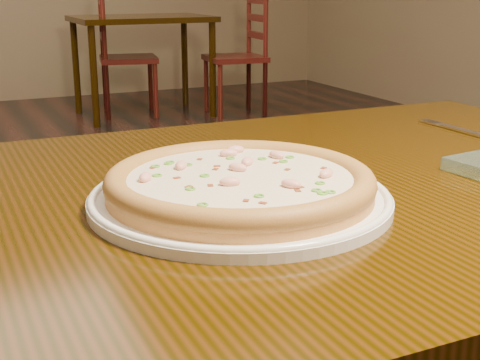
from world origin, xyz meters
name	(u,v)px	position (x,y,z in m)	size (l,w,h in m)	color
hero_table	(304,250)	(0.31, -0.87, 0.65)	(1.20, 0.80, 0.75)	black
plate	(240,197)	(0.19, -0.92, 0.76)	(0.36, 0.36, 0.02)	white
pizza	(240,182)	(0.19, -0.92, 0.78)	(0.32, 0.32, 0.03)	tan
fork	(458,129)	(0.71, -0.72, 0.75)	(0.02, 0.18, 0.00)	silver
bg_table_right	(142,29)	(1.38, 3.38, 0.65)	(1.00, 0.70, 0.75)	black
chair_c	(121,58)	(1.23, 3.44, 0.44)	(0.50, 0.50, 0.95)	#4D0F10
chair_d	(242,57)	(2.09, 3.12, 0.44)	(0.46, 0.46, 0.95)	#4D0F10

